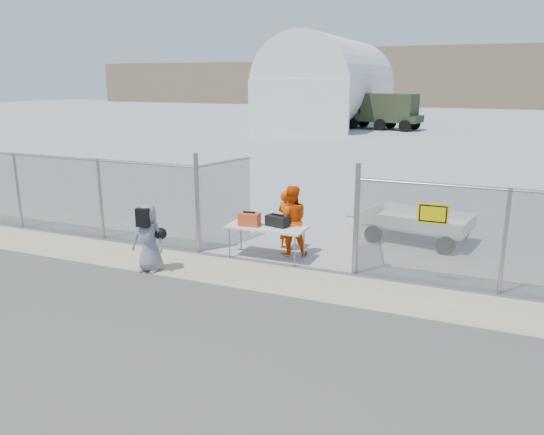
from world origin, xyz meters
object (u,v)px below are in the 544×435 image
at_px(security_worker_left, 286,220).
at_px(visitor, 149,238).
at_px(folding_table, 267,242).
at_px(utility_trailer, 418,226).
at_px(security_worker_right, 291,221).

relative_size(security_worker_left, visitor, 0.99).
xyz_separation_m(folding_table, security_worker_left, (0.19, 0.82, 0.37)).
bearing_deg(utility_trailer, security_worker_left, -136.14).
height_order(security_worker_right, utility_trailer, security_worker_right).
bearing_deg(visitor, security_worker_left, 44.57).
bearing_deg(utility_trailer, visitor, -128.61).
height_order(folding_table, security_worker_left, security_worker_left).
relative_size(security_worker_left, security_worker_right, 0.88).
distance_m(folding_table, security_worker_left, 0.92).
xyz_separation_m(folding_table, security_worker_right, (0.46, 0.43, 0.47)).
bearing_deg(visitor, security_worker_right, 36.95).
xyz_separation_m(security_worker_left, visitor, (-2.29, -2.66, 0.01)).
relative_size(security_worker_left, utility_trailer, 0.44).
height_order(folding_table, utility_trailer, utility_trailer).
bearing_deg(security_worker_right, folding_table, 15.96).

